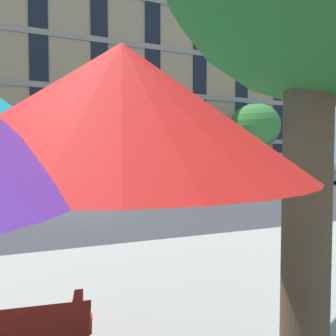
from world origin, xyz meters
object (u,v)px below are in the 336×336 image
street_tree_middle (107,141)px  street_tree_right (253,128)px  sedan_red (10,180)px  pickup_black_midblock (165,175)px  pickup_silver (276,172)px

street_tree_middle → street_tree_right: 10.03m
sedan_red → pickup_black_midblock: bearing=0.0°
street_tree_right → pickup_silver: bearing=-94.8°
pickup_black_midblock → street_tree_middle: street_tree_middle is taller
pickup_silver → street_tree_middle: 10.41m
pickup_black_midblock → pickup_silver: same height
sedan_red → pickup_black_midblock: size_ratio=0.86×
street_tree_middle → street_tree_right: street_tree_right is taller
sedan_red → street_tree_middle: street_tree_middle is taller
pickup_silver → street_tree_middle: size_ratio=1.31×
pickup_black_midblock → pickup_silver: size_ratio=1.00×
sedan_red → street_tree_right: size_ratio=0.79×
sedan_red → pickup_silver: 14.43m
sedan_red → pickup_silver: pickup_silver is taller
pickup_silver → street_tree_right: size_ratio=0.91×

